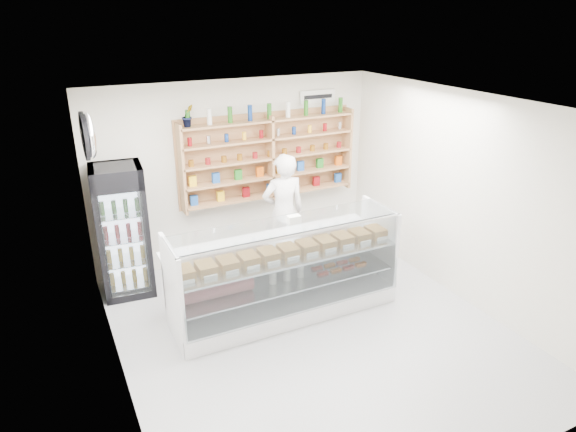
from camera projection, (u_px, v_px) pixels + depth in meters
room at (315, 228)px, 5.87m from camera, size 5.00×5.00×5.00m
display_counter at (285, 288)px, 6.69m from camera, size 2.95×0.88×1.28m
shop_worker at (284, 212)px, 7.69m from camera, size 0.70×0.49×1.81m
drinks_cooler at (123, 231)px, 6.98m from camera, size 0.72×0.71×1.85m
wall_shelving at (270, 158)px, 7.95m from camera, size 2.84×0.28×1.33m
potted_plant at (188, 116)px, 7.15m from camera, size 0.21×0.18×0.32m
security_mirror at (89, 136)px, 5.59m from camera, size 0.15×0.50×0.50m
wall_sign at (318, 97)px, 8.11m from camera, size 0.62×0.03×0.20m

